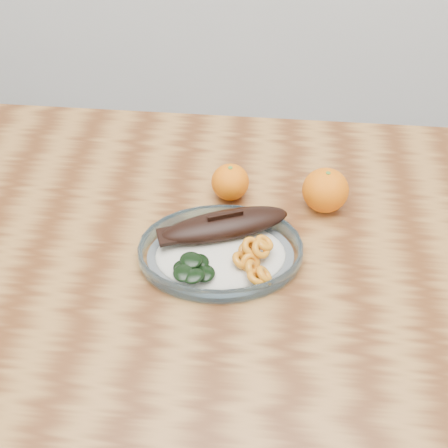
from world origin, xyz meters
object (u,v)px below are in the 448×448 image
at_px(orange_left, 230,182).
at_px(orange_right, 325,190).
at_px(plated_meal, 221,250).
at_px(dining_table, 227,290).

relative_size(orange_left, orange_right, 0.84).
height_order(plated_meal, orange_left, plated_meal).
distance_m(dining_table, orange_right, 0.25).
distance_m(dining_table, orange_left, 0.19).
height_order(dining_table, orange_right, orange_right).
distance_m(orange_left, orange_right, 0.17).
bearing_deg(orange_left, dining_table, -87.00).
xyz_separation_m(plated_meal, orange_left, (0.00, 0.15, 0.02)).
height_order(dining_table, plated_meal, plated_meal).
height_order(plated_meal, orange_right, orange_right).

